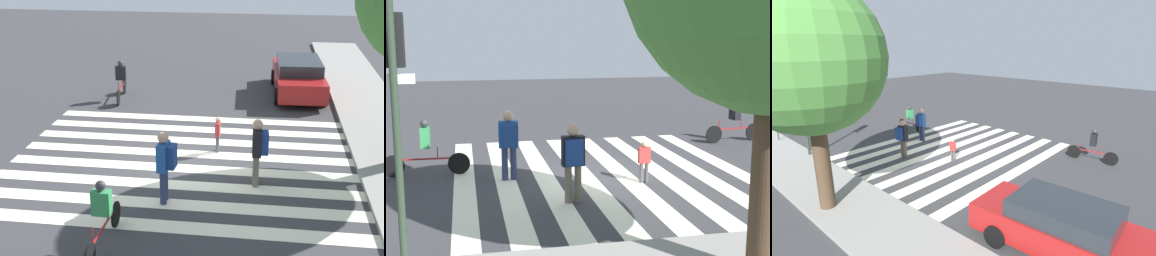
# 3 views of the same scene
# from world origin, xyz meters

# --- Properties ---
(ground_plane) EXTENTS (60.00, 60.00, 0.00)m
(ground_plane) POSITION_xyz_m (0.00, 0.00, 0.00)
(ground_plane) COLOR #38383A
(sidewalk_curb) EXTENTS (36.00, 2.50, 0.14)m
(sidewalk_curb) POSITION_xyz_m (0.00, 6.25, 0.07)
(sidewalk_curb) COLOR gray
(sidewalk_curb) RESTS_ON ground_plane
(crosswalk_stripes) EXTENTS (8.04, 10.00, 0.01)m
(crosswalk_stripes) POSITION_xyz_m (-0.00, 0.00, 0.00)
(crosswalk_stripes) COLOR #F2EDCC
(crosswalk_stripes) RESTS_ON ground_plane
(traffic_light) EXTENTS (0.60, 0.50, 4.39)m
(traffic_light) POSITION_xyz_m (4.73, 5.13, 3.08)
(traffic_light) COLOR #283828
(traffic_light) RESTS_ON ground_plane
(parking_meter) EXTENTS (0.15, 0.15, 1.41)m
(parking_meter) POSITION_xyz_m (8.36, 5.48, 1.05)
(parking_meter) COLOR #283828
(parking_meter) RESTS_ON ground_plane
(street_tree) EXTENTS (4.59, 4.59, 7.28)m
(street_tree) POSITION_xyz_m (-0.73, 6.83, 4.96)
(street_tree) COLOR #4C3826
(street_tree) RESTS_ON ground_plane
(pedestrian_adult_yellow_jacket) EXTENTS (0.53, 0.45, 1.86)m
(pedestrian_adult_yellow_jacket) POSITION_xyz_m (2.56, -0.01, 1.09)
(pedestrian_adult_yellow_jacket) COLOR navy
(pedestrian_adult_yellow_jacket) RESTS_ON ground_plane
(pedestrian_adult_blue_shirt) EXTENTS (0.31, 0.17, 1.12)m
(pedestrian_adult_blue_shirt) POSITION_xyz_m (-0.85, 0.96, 0.63)
(pedestrian_adult_blue_shirt) COLOR #4C4C51
(pedestrian_adult_blue_shirt) RESTS_ON ground_plane
(pedestrian_adult_tall_backpack) EXTENTS (0.52, 0.44, 1.84)m
(pedestrian_adult_tall_backpack) POSITION_xyz_m (1.30, 2.22, 1.08)
(pedestrian_adult_tall_backpack) COLOR #6B6051
(pedestrian_adult_tall_backpack) RESTS_ON ground_plane
(cyclist_far_lane) EXTENTS (2.35, 0.41, 1.57)m
(cyclist_far_lane) POSITION_xyz_m (4.75, -0.95, 0.86)
(cyclist_far_lane) COLOR black
(cyclist_far_lane) RESTS_ON ground_plane
(cyclist_near_curb) EXTENTS (2.26, 0.42, 1.59)m
(cyclist_near_curb) POSITION_xyz_m (-5.73, -3.36, 0.86)
(cyclist_near_curb) COLOR black
(cyclist_near_curb) RESTS_ON ground_plane
(car_parked_dark_suv) EXTENTS (4.84, 2.16, 1.47)m
(car_parked_dark_suv) POSITION_xyz_m (-7.42, 3.67, 0.76)
(car_parked_dark_suv) COLOR maroon
(car_parked_dark_suv) RESTS_ON ground_plane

